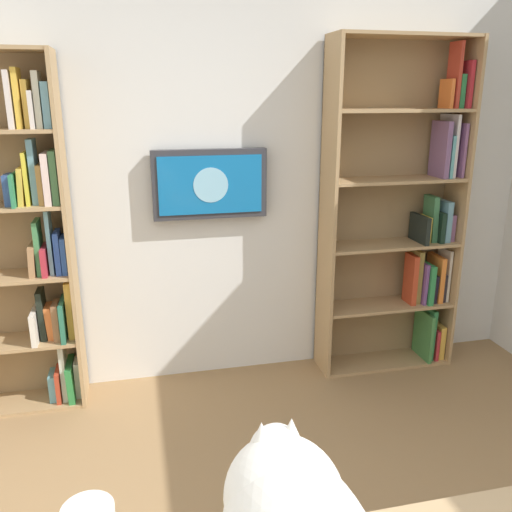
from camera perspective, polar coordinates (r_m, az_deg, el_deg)
name	(u,v)px	position (r m, az deg, el deg)	size (l,w,h in m)	color
wall_back	(204,174)	(3.39, -5.61, 8.64)	(4.52, 0.06, 2.70)	silver
bookshelf_left	(405,220)	(3.71, 15.58, 3.75)	(0.92, 0.28, 2.18)	tan
bookshelf_right	(14,242)	(3.34, -24.37, 1.35)	(0.83, 0.28, 2.06)	tan
wall_mounted_tv	(210,184)	(3.32, -4.93, 7.63)	(0.70, 0.07, 0.42)	#333338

